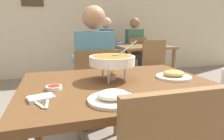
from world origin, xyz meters
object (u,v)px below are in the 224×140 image
(dining_table_main, at_px, (119,99))
(chair_bg_right, at_px, (156,64))
(patron_bg_middle, at_px, (135,44))
(sauce_dish, at_px, (54,87))
(chair_bg_left, at_px, (107,56))
(patron_bg_left, at_px, (108,45))
(rice_plate, at_px, (113,97))
(chair_bg_middle, at_px, (135,55))
(dining_table_far, at_px, (144,53))
(curry_bowl, at_px, (112,61))
(diner_main, at_px, (94,64))
(appetizer_plate, at_px, (174,75))
(chair_diner_main, at_px, (95,87))

(dining_table_main, bearing_deg, chair_bg_right, 54.23)
(patron_bg_middle, bearing_deg, sauce_dish, -121.08)
(chair_bg_left, distance_m, patron_bg_left, 0.24)
(rice_plate, height_order, chair_bg_middle, chair_bg_middle)
(dining_table_far, xyz_separation_m, chair_bg_right, (-0.04, -0.55, -0.12))
(sauce_dish, distance_m, patron_bg_middle, 3.35)
(chair_bg_right, bearing_deg, curry_bowl, -127.43)
(curry_bowl, height_order, sauce_dish, curry_bowl)
(curry_bowl, bearing_deg, rice_plate, -106.37)
(diner_main, distance_m, chair_bg_middle, 2.48)
(curry_bowl, xyz_separation_m, sauce_dish, (-0.38, -0.10, -0.12))
(appetizer_plate, distance_m, patron_bg_middle, 2.99)
(appetizer_plate, height_order, chair_bg_right, chair_bg_right)
(appetizer_plate, distance_m, dining_table_far, 2.48)
(chair_bg_right, bearing_deg, dining_table_main, -125.77)
(dining_table_main, bearing_deg, patron_bg_middle, 64.86)
(dining_table_main, bearing_deg, sauce_dish, -175.75)
(chair_bg_left, bearing_deg, diner_main, -108.85)
(curry_bowl, xyz_separation_m, patron_bg_middle, (1.35, 2.77, -0.15))
(appetizer_plate, xyz_separation_m, dining_table_far, (0.90, 2.31, -0.16))
(curry_bowl, xyz_separation_m, appetizer_plate, (0.42, -0.08, -0.11))
(rice_plate, xyz_separation_m, chair_bg_middle, (1.48, 3.16, -0.27))
(chair_diner_main, relative_size, curry_bowl, 2.71)
(sauce_dish, bearing_deg, chair_bg_left, 69.03)
(curry_bowl, height_order, dining_table_far, curry_bowl)
(chair_diner_main, bearing_deg, chair_bg_right, 38.41)
(chair_bg_left, bearing_deg, rice_plate, -104.88)
(diner_main, height_order, curry_bowl, diner_main)
(curry_bowl, bearing_deg, chair_diner_main, 88.17)
(patron_bg_left, bearing_deg, appetizer_plate, -96.48)
(dining_table_main, bearing_deg, chair_diner_main, 90.00)
(patron_bg_middle, bearing_deg, curry_bowl, -116.09)
(curry_bowl, relative_size, sauce_dish, 3.69)
(rice_plate, bearing_deg, dining_table_far, 61.25)
(patron_bg_middle, bearing_deg, dining_table_far, -93.82)
(dining_table_far, relative_size, chair_bg_middle, 1.11)
(diner_main, height_order, patron_bg_left, same)
(chair_bg_left, relative_size, patron_bg_middle, 0.69)
(appetizer_plate, bearing_deg, sauce_dish, -178.09)
(chair_bg_middle, bearing_deg, chair_diner_main, -122.50)
(diner_main, distance_m, patron_bg_middle, 2.45)
(appetizer_plate, relative_size, chair_bg_right, 0.27)
(patron_bg_left, bearing_deg, chair_bg_middle, 2.17)
(diner_main, relative_size, sauce_dish, 14.56)
(dining_table_main, bearing_deg, appetizer_plate, -0.43)
(sauce_dish, relative_size, chair_bg_right, 0.10)
(rice_plate, height_order, appetizer_plate, same)
(chair_bg_left, height_order, chair_bg_middle, same)
(chair_bg_middle, bearing_deg, appetizer_plate, -108.24)
(chair_bg_middle, xyz_separation_m, patron_bg_left, (-0.62, -0.02, 0.24))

